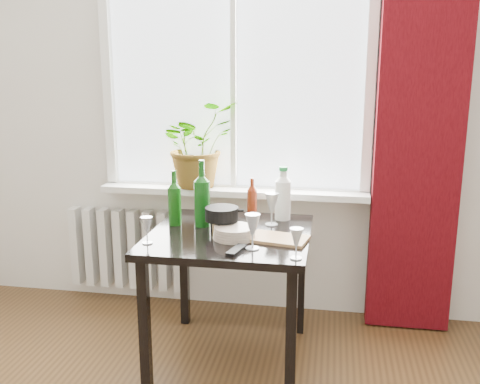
% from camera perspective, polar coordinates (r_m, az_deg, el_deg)
% --- Properties ---
extents(window, '(1.72, 0.08, 1.62)m').
position_cam_1_polar(window, '(3.41, -0.62, 13.14)').
color(window, white).
rests_on(window, ground).
extents(windowsill, '(1.72, 0.20, 0.04)m').
position_cam_1_polar(windowsill, '(3.43, -0.80, 0.09)').
color(windowsill, white).
rests_on(windowsill, ground).
extents(curtain, '(0.50, 0.12, 2.56)m').
position_cam_1_polar(curtain, '(3.31, 18.66, 7.17)').
color(curtain, '#370509').
rests_on(curtain, ground).
extents(radiator, '(0.80, 0.10, 0.55)m').
position_cam_1_polar(radiator, '(3.79, -11.96, -5.92)').
color(radiator, silver).
rests_on(radiator, ground).
extents(table, '(0.85, 0.85, 0.74)m').
position_cam_1_polar(table, '(2.90, -1.06, -6.07)').
color(table, black).
rests_on(table, ground).
extents(potted_plant, '(0.65, 0.65, 0.55)m').
position_cam_1_polar(potted_plant, '(3.45, -4.55, 5.09)').
color(potted_plant, '#327F21').
rests_on(potted_plant, windowsill).
extents(wine_bottle_left, '(0.08, 0.08, 0.31)m').
position_cam_1_polar(wine_bottle_left, '(2.99, -7.00, -0.58)').
color(wine_bottle_left, '#0F440D').
rests_on(wine_bottle_left, table).
extents(wine_bottle_right, '(0.09, 0.09, 0.38)m').
position_cam_1_polar(wine_bottle_right, '(2.95, -4.08, -0.07)').
color(wine_bottle_right, '#0C430E').
rests_on(wine_bottle_right, table).
extents(bottle_amber, '(0.07, 0.07, 0.23)m').
position_cam_1_polar(bottle_amber, '(3.14, 1.29, -0.57)').
color(bottle_amber, maroon).
rests_on(bottle_amber, table).
extents(cleaning_bottle, '(0.12, 0.12, 0.32)m').
position_cam_1_polar(cleaning_bottle, '(3.08, 4.61, -0.06)').
color(cleaning_bottle, white).
rests_on(cleaning_bottle, table).
extents(wineglass_front_right, '(0.09, 0.09, 0.18)m').
position_cam_1_polar(wineglass_front_right, '(2.59, 1.35, -4.20)').
color(wineglass_front_right, '#B7BBC5').
rests_on(wineglass_front_right, table).
extents(wineglass_far_right, '(0.08, 0.08, 0.15)m').
position_cam_1_polar(wineglass_far_right, '(2.48, 6.02, -5.46)').
color(wineglass_far_right, '#B7BFC5').
rests_on(wineglass_far_right, table).
extents(wineglass_back_center, '(0.10, 0.10, 0.19)m').
position_cam_1_polar(wineglass_back_center, '(2.98, 3.40, -1.78)').
color(wineglass_back_center, silver).
rests_on(wineglass_back_center, table).
extents(wineglass_back_left, '(0.09, 0.09, 0.16)m').
position_cam_1_polar(wineglass_back_left, '(3.15, -3.82, -1.19)').
color(wineglass_back_left, '#B6BBC4').
rests_on(wineglass_back_left, table).
extents(wineglass_front_left, '(0.07, 0.07, 0.14)m').
position_cam_1_polar(wineglass_front_left, '(2.71, -9.90, -4.01)').
color(wineglass_front_left, '#B4BAC2').
rests_on(wineglass_front_left, table).
extents(plate_stack, '(0.26, 0.26, 0.06)m').
position_cam_1_polar(plate_stack, '(2.77, -0.64, -4.36)').
color(plate_stack, '#BFAF9E').
rests_on(plate_stack, table).
extents(fondue_pot, '(0.25, 0.24, 0.14)m').
position_cam_1_polar(fondue_pot, '(2.85, -1.96, -2.98)').
color(fondue_pot, black).
rests_on(fondue_pot, table).
extents(tv_remote, '(0.08, 0.16, 0.02)m').
position_cam_1_polar(tv_remote, '(2.58, -0.40, -6.22)').
color(tv_remote, black).
rests_on(tv_remote, table).
extents(cutting_board, '(0.32, 0.24, 0.02)m').
position_cam_1_polar(cutting_board, '(2.75, 4.14, -4.99)').
color(cutting_board, '#AC7F4D').
rests_on(cutting_board, table).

